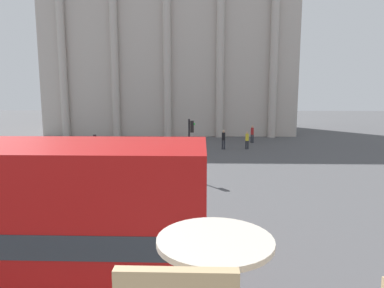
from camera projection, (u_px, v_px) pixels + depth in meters
cafe_dining_table at (215, 274)px, 1.77m from camera, size 0.60×0.60×0.73m
plaza_building_left at (173, 52)px, 47.37m from camera, size 31.26×16.89×21.70m
traffic_light_near at (98, 166)px, 13.33m from camera, size 0.42×0.24×3.59m
traffic_light_mid at (190, 140)px, 20.43m from camera, size 0.42×0.24×3.64m
pedestrian_red at (252, 133)px, 35.71m from camera, size 0.32×0.32×1.82m
pedestrian_yellow at (247, 139)px, 31.67m from camera, size 0.32×0.32×1.64m
pedestrian_black at (224, 138)px, 31.57m from camera, size 0.32×0.32×1.79m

